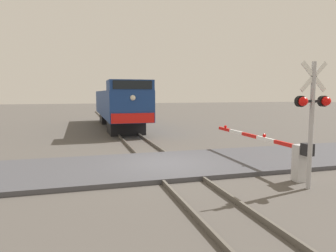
# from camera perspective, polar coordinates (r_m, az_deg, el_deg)

# --- Properties ---
(ground_plane) EXTENTS (160.00, 160.00, 0.00)m
(ground_plane) POSITION_cam_1_polar(r_m,az_deg,el_deg) (12.74, -0.52, -7.53)
(ground_plane) COLOR #514C47
(rail_track_left) EXTENTS (0.08, 80.00, 0.15)m
(rail_track_left) POSITION_cam_1_polar(r_m,az_deg,el_deg) (12.56, -3.70, -7.40)
(rail_track_left) COLOR #59544C
(rail_track_left) RESTS_ON ground_plane
(rail_track_right) EXTENTS (0.08, 80.00, 0.15)m
(rail_track_right) POSITION_cam_1_polar(r_m,az_deg,el_deg) (12.93, 2.57, -7.00)
(rail_track_right) COLOR #59544C
(rail_track_right) RESTS_ON ground_plane
(road_surface) EXTENTS (36.00, 4.67, 0.17)m
(road_surface) POSITION_cam_1_polar(r_m,az_deg,el_deg) (12.72, -0.52, -7.17)
(road_surface) COLOR #47474C
(road_surface) RESTS_ON ground_plane
(locomotive) EXTENTS (2.95, 15.59, 3.87)m
(locomotive) POSITION_cam_1_polar(r_m,az_deg,el_deg) (27.27, -9.10, 3.79)
(locomotive) COLOR black
(locomotive) RESTS_ON ground_plane
(crossing_signal) EXTENTS (1.18, 0.33, 3.97)m
(crossing_signal) POSITION_cam_1_polar(r_m,az_deg,el_deg) (10.46, 25.08, 2.58)
(crossing_signal) COLOR #ADADB2
(crossing_signal) RESTS_ON ground_plane
(crossing_gate) EXTENTS (0.36, 6.76, 1.37)m
(crossing_gate) POSITION_cam_1_polar(r_m,az_deg,el_deg) (12.16, 20.27, -4.39)
(crossing_gate) COLOR silver
(crossing_gate) RESTS_ON ground_plane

